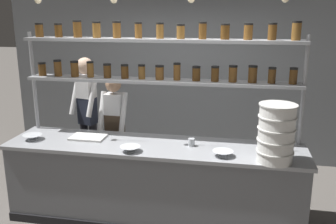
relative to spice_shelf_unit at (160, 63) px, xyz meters
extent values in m
plane|color=#5B5651|center=(0.00, -0.33, -1.80)|extent=(40.00, 40.00, 0.00)
cube|color=gray|center=(0.00, 1.74, -0.15)|extent=(5.75, 0.12, 3.30)
cube|color=slate|center=(0.00, -0.33, -1.36)|extent=(3.29, 0.72, 0.88)
cube|color=#999BA0|center=(0.00, -0.33, -0.90)|extent=(3.35, 0.76, 0.04)
cylinder|color=#999BA0|center=(-1.60, 0.00, -0.73)|extent=(0.04, 0.04, 2.12)
cylinder|color=#999BA0|center=(1.59, 0.00, -0.73)|extent=(0.04, 0.04, 2.12)
cube|color=#999BA0|center=(0.00, 0.00, -0.21)|extent=(3.19, 0.28, 0.04)
cylinder|color=#513314|center=(-1.47, 0.00, -0.13)|extent=(0.09, 0.09, 0.14)
cylinder|color=black|center=(-1.47, 0.00, -0.04)|extent=(0.10, 0.10, 0.02)
cylinder|color=brown|center=(-1.26, 0.00, -0.11)|extent=(0.09, 0.09, 0.18)
cylinder|color=black|center=(-1.26, 0.00, -0.01)|extent=(0.09, 0.09, 0.02)
cylinder|color=brown|center=(-1.05, 0.00, -0.11)|extent=(0.09, 0.09, 0.17)
cylinder|color=black|center=(-1.05, 0.00, -0.02)|extent=(0.10, 0.10, 0.02)
cylinder|color=brown|center=(-0.85, 0.00, -0.11)|extent=(0.08, 0.08, 0.17)
cylinder|color=black|center=(-0.85, 0.00, -0.02)|extent=(0.08, 0.08, 0.02)
cylinder|color=#513314|center=(-0.63, 0.00, -0.12)|extent=(0.09, 0.09, 0.15)
cylinder|color=black|center=(-0.63, 0.00, -0.04)|extent=(0.09, 0.09, 0.02)
cylinder|color=#513314|center=(-0.42, 0.00, -0.12)|extent=(0.09, 0.09, 0.14)
cylinder|color=black|center=(-0.42, 0.00, -0.04)|extent=(0.09, 0.09, 0.02)
cylinder|color=brown|center=(-0.21, 0.00, -0.12)|extent=(0.08, 0.08, 0.15)
cylinder|color=black|center=(-0.21, 0.00, -0.04)|extent=(0.08, 0.08, 0.02)
cylinder|color=brown|center=(0.00, 0.00, -0.12)|extent=(0.10, 0.10, 0.15)
cylinder|color=black|center=(0.00, 0.00, -0.04)|extent=(0.10, 0.10, 0.02)
cylinder|color=brown|center=(0.20, 0.00, -0.11)|extent=(0.08, 0.08, 0.18)
cylinder|color=black|center=(0.20, 0.00, -0.01)|extent=(0.08, 0.08, 0.02)
cylinder|color=#513314|center=(0.42, 0.00, -0.12)|extent=(0.09, 0.09, 0.15)
cylinder|color=black|center=(0.42, 0.00, -0.04)|extent=(0.09, 0.09, 0.02)
cylinder|color=#513314|center=(0.63, 0.00, -0.12)|extent=(0.09, 0.09, 0.15)
cylinder|color=black|center=(0.63, 0.00, -0.03)|extent=(0.09, 0.09, 0.02)
cylinder|color=brown|center=(0.83, 0.00, -0.11)|extent=(0.09, 0.09, 0.17)
cylinder|color=black|center=(0.83, 0.00, -0.02)|extent=(0.09, 0.09, 0.02)
cylinder|color=#513314|center=(1.04, 0.00, -0.11)|extent=(0.10, 0.10, 0.17)
cylinder|color=black|center=(1.04, 0.00, -0.02)|extent=(0.10, 0.10, 0.02)
cylinder|color=#513314|center=(1.25, 0.00, -0.12)|extent=(0.08, 0.08, 0.16)
cylinder|color=black|center=(1.25, 0.00, -0.03)|extent=(0.08, 0.08, 0.02)
cylinder|color=#513314|center=(1.47, 0.00, -0.12)|extent=(0.09, 0.09, 0.16)
cylinder|color=black|center=(1.47, 0.00, -0.03)|extent=(0.09, 0.09, 0.02)
cube|color=#999BA0|center=(0.00, 0.00, 0.25)|extent=(3.19, 0.28, 0.04)
cylinder|color=brown|center=(-1.46, 0.00, 0.34)|extent=(0.09, 0.09, 0.14)
cylinder|color=black|center=(-1.46, 0.00, 0.42)|extent=(0.10, 0.10, 0.02)
cylinder|color=#513314|center=(-1.22, 0.00, 0.34)|extent=(0.09, 0.09, 0.14)
cylinder|color=black|center=(-1.22, 0.00, 0.42)|extent=(0.09, 0.09, 0.02)
cylinder|color=brown|center=(-0.98, 0.00, 0.36)|extent=(0.10, 0.10, 0.18)
cylinder|color=black|center=(-0.98, 0.00, 0.45)|extent=(0.10, 0.10, 0.02)
cylinder|color=brown|center=(-0.74, 0.00, 0.35)|extent=(0.09, 0.09, 0.17)
cylinder|color=black|center=(-0.74, 0.00, 0.44)|extent=(0.10, 0.10, 0.02)
cylinder|color=brown|center=(-0.50, 0.00, 0.35)|extent=(0.09, 0.09, 0.17)
cylinder|color=black|center=(-0.50, 0.00, 0.45)|extent=(0.10, 0.10, 0.02)
cylinder|color=brown|center=(-0.24, 0.00, 0.35)|extent=(0.08, 0.08, 0.16)
cylinder|color=black|center=(-0.24, 0.00, 0.44)|extent=(0.08, 0.08, 0.02)
cylinder|color=brown|center=(0.00, 0.00, 0.35)|extent=(0.08, 0.08, 0.16)
cylinder|color=black|center=(0.00, 0.00, 0.43)|extent=(0.09, 0.09, 0.02)
cylinder|color=brown|center=(0.24, 0.00, 0.34)|extent=(0.09, 0.09, 0.14)
cylinder|color=black|center=(0.24, 0.00, 0.42)|extent=(0.09, 0.09, 0.02)
cylinder|color=brown|center=(0.48, 0.00, 0.35)|extent=(0.09, 0.09, 0.17)
cylinder|color=black|center=(0.48, 0.00, 0.45)|extent=(0.09, 0.09, 0.02)
cylinder|color=#513314|center=(0.73, 0.00, 0.34)|extent=(0.10, 0.10, 0.15)
cylinder|color=black|center=(0.73, 0.00, 0.43)|extent=(0.10, 0.10, 0.02)
cylinder|color=brown|center=(0.97, 0.00, 0.35)|extent=(0.10, 0.10, 0.16)
cylinder|color=black|center=(0.97, 0.00, 0.43)|extent=(0.10, 0.10, 0.02)
cylinder|color=brown|center=(1.22, 0.00, 0.35)|extent=(0.09, 0.09, 0.16)
cylinder|color=black|center=(1.22, 0.00, 0.44)|extent=(0.09, 0.09, 0.02)
cylinder|color=brown|center=(1.46, 0.00, 0.36)|extent=(0.10, 0.10, 0.18)
cylinder|color=black|center=(1.46, 0.00, 0.46)|extent=(0.10, 0.10, 0.02)
cylinder|color=black|center=(-1.22, 0.54, -1.37)|extent=(0.11, 0.11, 0.85)
cylinder|color=black|center=(-1.06, 0.50, -1.37)|extent=(0.11, 0.11, 0.85)
cube|color=#232838|center=(-1.14, 0.52, -0.76)|extent=(0.26, 0.22, 0.37)
cube|color=white|center=(-1.14, 0.52, -0.42)|extent=(0.26, 0.23, 0.30)
sphere|color=beige|center=(-1.14, 0.52, -0.14)|extent=(0.22, 0.22, 0.22)
cylinder|color=white|center=(-1.30, 0.50, -0.53)|extent=(0.14, 0.27, 0.56)
cylinder|color=white|center=(-1.02, 0.42, -0.53)|extent=(0.14, 0.27, 0.56)
cylinder|color=black|center=(-0.74, 0.26, -1.42)|extent=(0.11, 0.11, 0.76)
cylinder|color=black|center=(-0.58, 0.25, -1.42)|extent=(0.11, 0.11, 0.76)
cube|color=#473828|center=(-0.66, 0.26, -0.88)|extent=(0.23, 0.18, 0.33)
cube|color=white|center=(-0.66, 0.26, -0.58)|extent=(0.23, 0.19, 0.27)
sphere|color=#A37A5B|center=(-0.66, 0.26, -0.32)|extent=(0.20, 0.20, 0.20)
cylinder|color=white|center=(-0.81, 0.21, -0.67)|extent=(0.08, 0.24, 0.50)
cylinder|color=white|center=(-0.52, 0.19, -0.67)|extent=(0.08, 0.24, 0.50)
cylinder|color=white|center=(1.28, -0.58, -0.82)|extent=(0.35, 0.35, 0.11)
cylinder|color=silver|center=(1.28, -0.58, -0.76)|extent=(0.37, 0.37, 0.01)
cylinder|color=white|center=(1.28, -0.58, -0.71)|extent=(0.35, 0.35, 0.11)
cylinder|color=silver|center=(1.28, -0.58, -0.65)|extent=(0.37, 0.37, 0.01)
cylinder|color=white|center=(1.28, -0.58, -0.59)|extent=(0.35, 0.35, 0.11)
cylinder|color=silver|center=(1.28, -0.58, -0.53)|extent=(0.37, 0.37, 0.01)
cylinder|color=white|center=(1.28, -0.58, -0.47)|extent=(0.35, 0.35, 0.11)
cylinder|color=silver|center=(1.28, -0.58, -0.41)|extent=(0.37, 0.37, 0.01)
cylinder|color=white|center=(1.28, -0.58, -0.35)|extent=(0.35, 0.35, 0.11)
cylinder|color=silver|center=(1.28, -0.58, -0.30)|extent=(0.37, 0.37, 0.01)
cube|color=silver|center=(-0.81, -0.27, -0.86)|extent=(0.40, 0.26, 0.02)
cylinder|color=silver|center=(0.77, -0.54, -0.87)|extent=(0.10, 0.10, 0.01)
cone|color=silver|center=(0.77, -0.54, -0.85)|extent=(0.22, 0.22, 0.06)
cylinder|color=silver|center=(-0.20, -0.59, -0.87)|extent=(0.10, 0.10, 0.01)
cone|color=silver|center=(-0.20, -0.59, -0.85)|extent=(0.22, 0.22, 0.06)
cylinder|color=silver|center=(-1.42, -0.43, -0.87)|extent=(0.10, 0.10, 0.01)
cone|color=silver|center=(-1.42, -0.43, -0.85)|extent=(0.22, 0.22, 0.06)
cylinder|color=#B2B7BC|center=(0.42, -0.29, -0.83)|extent=(0.07, 0.07, 0.09)
sphere|color=#F9E5B2|center=(-1.26, -0.33, 0.68)|extent=(0.07, 0.07, 0.07)
sphere|color=#F9E5B2|center=(-0.41, -0.33, 0.68)|extent=(0.07, 0.07, 0.07)
camera|label=1|loc=(0.90, -4.17, 0.55)|focal=40.00mm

